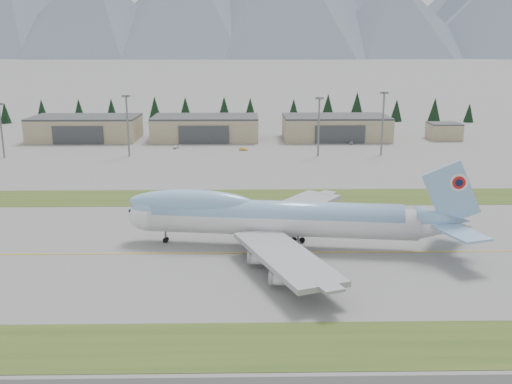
{
  "coord_description": "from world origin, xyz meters",
  "views": [
    {
      "loc": [
        3.41,
        -111.83,
        41.83
      ],
      "look_at": [
        5.81,
        20.02,
        8.0
      ],
      "focal_mm": 40.0,
      "sensor_mm": 36.0,
      "label": 1
    }
  ],
  "objects_px": {
    "hangar_right": "(336,127)",
    "hangar_center": "(206,128)",
    "service_vehicle_c": "(351,144)",
    "service_vehicle_a": "(176,148)",
    "hangar_left": "(86,128)",
    "boeing_747_freighter": "(278,217)",
    "service_vehicle_b": "(243,150)"
  },
  "relations": [
    {
      "from": "hangar_right",
      "to": "hangar_center",
      "type": "bearing_deg",
      "value": 180.0
    },
    {
      "from": "boeing_747_freighter",
      "to": "hangar_left",
      "type": "distance_m",
      "value": 166.55
    },
    {
      "from": "service_vehicle_a",
      "to": "boeing_747_freighter",
      "type": "bearing_deg",
      "value": -60.34
    },
    {
      "from": "hangar_center",
      "to": "hangar_right",
      "type": "xyz_separation_m",
      "value": [
        60.0,
        0.0,
        0.0
      ]
    },
    {
      "from": "service_vehicle_a",
      "to": "service_vehicle_c",
      "type": "bearing_deg",
      "value": 19.84
    },
    {
      "from": "hangar_left",
      "to": "hangar_center",
      "type": "distance_m",
      "value": 55.0
    },
    {
      "from": "hangar_left",
      "to": "service_vehicle_b",
      "type": "xyz_separation_m",
      "value": [
        72.46,
        -29.32,
        -5.39
      ]
    },
    {
      "from": "hangar_center",
      "to": "service_vehicle_c",
      "type": "distance_m",
      "value": 66.65
    },
    {
      "from": "hangar_left",
      "to": "service_vehicle_a",
      "type": "bearing_deg",
      "value": -28.39
    },
    {
      "from": "hangar_right",
      "to": "service_vehicle_a",
      "type": "relative_size",
      "value": 12.46
    },
    {
      "from": "hangar_left",
      "to": "service_vehicle_b",
      "type": "relative_size",
      "value": 13.35
    },
    {
      "from": "hangar_left",
      "to": "service_vehicle_c",
      "type": "xyz_separation_m",
      "value": [
        119.75,
        -14.86,
        -5.39
      ]
    },
    {
      "from": "hangar_right",
      "to": "hangar_left",
      "type": "bearing_deg",
      "value": 180.0
    },
    {
      "from": "hangar_left",
      "to": "service_vehicle_a",
      "type": "xyz_separation_m",
      "value": [
        43.93,
        -23.74,
        -5.39
      ]
    },
    {
      "from": "hangar_right",
      "to": "service_vehicle_a",
      "type": "height_order",
      "value": "hangar_right"
    },
    {
      "from": "hangar_left",
      "to": "service_vehicle_a",
      "type": "height_order",
      "value": "hangar_left"
    },
    {
      "from": "hangar_center",
      "to": "service_vehicle_b",
      "type": "height_order",
      "value": "hangar_center"
    },
    {
      "from": "service_vehicle_c",
      "to": "hangar_center",
      "type": "bearing_deg",
      "value": 177.43
    },
    {
      "from": "service_vehicle_b",
      "to": "hangar_left",
      "type": "bearing_deg",
      "value": 80.02
    },
    {
      "from": "boeing_747_freighter",
      "to": "service_vehicle_b",
      "type": "relative_size",
      "value": 20.97
    },
    {
      "from": "hangar_left",
      "to": "service_vehicle_c",
      "type": "height_order",
      "value": "hangar_left"
    },
    {
      "from": "service_vehicle_b",
      "to": "service_vehicle_a",
      "type": "bearing_deg",
      "value": 90.98
    },
    {
      "from": "hangar_center",
      "to": "hangar_left",
      "type": "bearing_deg",
      "value": 180.0
    },
    {
      "from": "hangar_center",
      "to": "boeing_747_freighter",
      "type": "bearing_deg",
      "value": -80.23
    },
    {
      "from": "boeing_747_freighter",
      "to": "service_vehicle_c",
      "type": "height_order",
      "value": "boeing_747_freighter"
    },
    {
      "from": "boeing_747_freighter",
      "to": "hangar_left",
      "type": "bearing_deg",
      "value": 126.32
    },
    {
      "from": "service_vehicle_a",
      "to": "service_vehicle_b",
      "type": "bearing_deg",
      "value": 2.09
    },
    {
      "from": "hangar_center",
      "to": "service_vehicle_c",
      "type": "height_order",
      "value": "hangar_center"
    },
    {
      "from": "boeing_747_freighter",
      "to": "hangar_left",
      "type": "height_order",
      "value": "boeing_747_freighter"
    },
    {
      "from": "service_vehicle_c",
      "to": "service_vehicle_a",
      "type": "bearing_deg",
      "value": -162.96
    },
    {
      "from": "boeing_747_freighter",
      "to": "hangar_center",
      "type": "bearing_deg",
      "value": 107.32
    },
    {
      "from": "hangar_center",
      "to": "service_vehicle_a",
      "type": "xyz_separation_m",
      "value": [
        -11.07,
        -23.74,
        -5.39
      ]
    }
  ]
}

